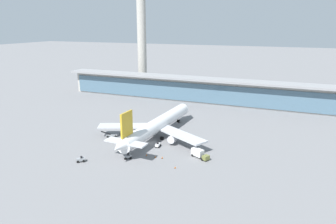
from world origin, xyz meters
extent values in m
plane|color=slate|center=(0.00, 0.00, 0.00)|extent=(1200.00, 1200.00, 0.00)
cylinder|color=white|center=(0.11, 8.36, 5.41)|extent=(8.75, 54.36, 5.71)
cone|color=white|center=(1.76, 37.66, 5.41)|extent=(5.88, 5.44, 5.59)
cone|color=white|center=(-1.53, -20.66, 5.98)|extent=(5.48, 6.56, 5.14)
cube|color=black|center=(1.58, 34.40, 6.41)|extent=(4.41, 2.60, 0.69)
cube|color=#B7BABF|center=(-12.46, 4.09, 4.41)|extent=(25.12, 15.33, 0.69)
cube|color=#B7BABF|center=(12.11, 2.71, 4.41)|extent=(24.55, 17.51, 0.69)
cylinder|color=silver|center=(-9.54, 3.35, 2.45)|extent=(3.38, 4.30, 3.15)
cylinder|color=silver|center=(9.13, 2.30, 2.45)|extent=(3.38, 4.30, 3.15)
cube|color=gold|center=(-1.25, -15.71, 12.70)|extent=(1.08, 6.92, 8.86)
cube|color=#B7BABF|center=(-1.31, -16.70, 6.27)|extent=(15.97, 5.21, 0.49)
cylinder|color=black|center=(-3.20, 5.59, 0.69)|extent=(1.26, 1.44, 1.38)
cylinder|color=black|center=(3.08, 5.23, 0.69)|extent=(1.26, 1.44, 1.38)
cylinder|color=black|center=(1.33, 29.98, 0.69)|extent=(1.26, 1.44, 1.38)
cube|color=gray|center=(-18.15, 0.31, 0.75)|extent=(5.07, 3.90, 0.60)
cube|color=black|center=(-20.27, -0.87, 1.84)|extent=(3.90, 2.70, 1.72)
cylinder|color=black|center=(-19.22, -1.23, 0.45)|extent=(0.92, 0.68, 0.90)
cylinder|color=black|center=(-20.02, 0.22, 0.45)|extent=(0.92, 0.68, 0.90)
cylinder|color=black|center=(-16.28, 0.39, 0.45)|extent=(0.92, 0.68, 0.90)
cylinder|color=black|center=(-17.08, 1.84, 0.45)|extent=(0.92, 0.68, 0.90)
cube|color=olive|center=(25.53, -7.70, 1.20)|extent=(2.66, 2.87, 1.50)
cube|color=black|center=(26.24, -8.07, 1.50)|extent=(1.07, 1.89, 0.70)
cube|color=silver|center=(21.90, -5.80, 1.85)|extent=(5.14, 4.17, 2.50)
cylinder|color=black|center=(25.31, -6.39, 0.45)|extent=(0.93, 0.67, 0.90)
cylinder|color=black|center=(24.33, -8.26, 0.45)|extent=(0.93, 0.67, 0.90)
cylinder|color=black|center=(21.06, -4.16, 0.45)|extent=(0.93, 0.67, 0.90)
cylinder|color=black|center=(20.08, -6.04, 0.45)|extent=(0.93, 0.67, 0.90)
cube|color=gray|center=(-14.75, -25.12, 0.90)|extent=(3.13, 2.90, 0.90)
cube|color=black|center=(-14.52, -24.94, 1.70)|extent=(0.98, 0.98, 0.70)
cylinder|color=black|center=(-15.09, -26.28, 0.45)|extent=(0.88, 0.77, 0.90)
cylinder|color=black|center=(-15.96, -25.16, 0.45)|extent=(0.88, 0.77, 0.90)
cylinder|color=black|center=(-13.54, -25.08, 0.45)|extent=(0.88, 0.77, 0.90)
cylinder|color=black|center=(-14.42, -23.96, 0.45)|extent=(0.88, 0.77, 0.90)
cube|color=gray|center=(-0.91, -16.58, 0.90)|extent=(3.07, 3.01, 0.90)
cube|color=black|center=(-0.69, -16.38, 1.70)|extent=(0.99, 0.99, 0.70)
cylinder|color=black|center=(-1.14, -17.77, 0.45)|extent=(0.85, 0.82, 0.90)
cylinder|color=black|center=(-2.12, -16.74, 0.45)|extent=(0.85, 0.82, 0.90)
cylinder|color=black|center=(0.29, -16.43, 0.45)|extent=(0.85, 0.82, 0.90)
cylinder|color=black|center=(-0.69, -15.39, 0.45)|extent=(0.85, 0.82, 0.90)
cube|color=silver|center=(4.68, -2.55, 0.90)|extent=(1.85, 2.97, 0.90)
cube|color=black|center=(4.72, -2.85, 1.70)|extent=(0.78, 0.78, 0.70)
cylinder|color=black|center=(3.85, -1.67, 0.45)|extent=(0.39, 0.93, 0.90)
cylinder|color=black|center=(5.26, -1.49, 0.45)|extent=(0.39, 0.93, 0.90)
cylinder|color=black|center=(4.10, -3.61, 0.45)|extent=(0.39, 0.93, 0.90)
cylinder|color=black|center=(5.52, -3.43, 0.45)|extent=(0.39, 0.93, 0.90)
cube|color=silver|center=(-7.24, 15.29, 0.75)|extent=(3.71, 5.11, 0.60)
cube|color=black|center=(-6.18, 13.10, 1.84)|extent=(2.53, 3.95, 1.72)
cylinder|color=black|center=(-5.76, 14.14, 0.45)|extent=(0.64, 0.93, 0.90)
cylinder|color=black|center=(-7.25, 13.42, 0.45)|extent=(0.64, 0.93, 0.90)
cylinder|color=black|center=(-7.22, 17.16, 0.45)|extent=(0.64, 0.93, 0.90)
cylinder|color=black|center=(-8.71, 16.44, 0.45)|extent=(0.64, 0.93, 0.90)
cube|color=#B2ADA3|center=(0.00, 74.57, 7.00)|extent=(180.00, 8.00, 14.00)
cube|color=slate|center=(0.00, 70.27, 6.30)|extent=(176.40, 0.50, 11.20)
cube|color=gray|center=(0.00, 72.57, 14.60)|extent=(183.60, 12.80, 1.20)
cylinder|color=#B2ADA3|center=(-51.54, 96.37, 34.11)|extent=(6.40, 6.40, 68.21)
cone|color=orange|center=(17.62, -17.28, 0.35)|extent=(0.44, 0.44, 0.70)
cube|color=black|center=(17.62, -17.28, 0.02)|extent=(0.62, 0.62, 0.04)
cone|color=orange|center=(4.30, -11.82, 0.35)|extent=(0.44, 0.44, 0.70)
cube|color=black|center=(4.30, -11.82, 0.02)|extent=(0.62, 0.62, 0.04)
cone|color=orange|center=(10.53, -11.75, 0.35)|extent=(0.44, 0.44, 0.70)
cube|color=black|center=(10.53, -11.75, 0.02)|extent=(0.62, 0.62, 0.04)
cone|color=orange|center=(7.99, -12.06, 0.35)|extent=(0.44, 0.44, 0.70)
cube|color=black|center=(7.99, -12.06, 0.02)|extent=(0.62, 0.62, 0.04)
camera|label=1|loc=(50.65, -104.67, 46.35)|focal=32.79mm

